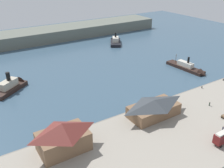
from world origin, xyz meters
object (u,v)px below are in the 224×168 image
(ferry_near_quay, at_px, (12,86))
(ferry_mid_harbor, at_px, (189,68))
(mooring_post_west, at_px, (223,80))
(ferry_shed_central_terminal, at_px, (63,136))
(pedestrian_near_cart, at_px, (223,129))
(pedestrian_at_waters_edge, at_px, (210,104))
(mooring_post_east, at_px, (202,87))
(ferry_moored_west, at_px, (115,41))
(ferry_shed_east_terminal, at_px, (154,108))

(ferry_near_quay, height_order, ferry_mid_harbor, ferry_near_quay)
(ferry_mid_harbor, bearing_deg, mooring_post_west, -84.58)
(ferry_shed_central_terminal, distance_m, pedestrian_near_cart, 51.12)
(ferry_mid_harbor, bearing_deg, ferry_shed_central_terminal, -163.20)
(pedestrian_at_waters_edge, bearing_deg, ferry_near_quay, 136.07)
(ferry_shed_central_terminal, distance_m, mooring_post_west, 81.72)
(pedestrian_near_cart, relative_size, ferry_mid_harbor, 0.07)
(ferry_near_quay, bearing_deg, mooring_post_east, -33.50)
(mooring_post_west, height_order, ferry_mid_harbor, ferry_mid_harbor)
(pedestrian_at_waters_edge, distance_m, ferry_near_quay, 83.28)
(ferry_shed_central_terminal, xyz_separation_m, ferry_near_quay, (-3.15, 51.37, -4.14))
(ferry_shed_central_terminal, relative_size, ferry_moored_west, 0.77)
(pedestrian_at_waters_edge, distance_m, mooring_post_west, 27.21)
(ferry_shed_central_terminal, xyz_separation_m, pedestrian_at_waters_edge, (56.83, -6.41, -3.81))
(ferry_moored_west, xyz_separation_m, ferry_mid_harbor, (5.13, -62.66, -0.30))
(pedestrian_at_waters_edge, relative_size, mooring_post_west, 1.93)
(mooring_post_west, distance_m, ferry_moored_west, 81.84)
(mooring_post_east, bearing_deg, ferry_moored_west, 84.43)
(mooring_post_east, distance_m, ferry_mid_harbor, 22.94)
(ferry_shed_central_terminal, distance_m, ferry_moored_west, 114.42)
(ferry_near_quay, distance_m, ferry_mid_harbor, 87.20)
(ferry_shed_east_terminal, height_order, mooring_post_east, ferry_shed_east_terminal)
(mooring_post_east, bearing_deg, pedestrian_near_cart, -128.40)
(pedestrian_at_waters_edge, relative_size, ferry_near_quay, 0.09)
(pedestrian_near_cart, distance_m, mooring_post_east, 31.19)
(ferry_shed_central_terminal, distance_m, pedestrian_at_waters_edge, 57.32)
(ferry_shed_east_terminal, height_order, pedestrian_at_waters_edge, ferry_shed_east_terminal)
(pedestrian_near_cart, height_order, mooring_post_west, pedestrian_near_cart)
(pedestrian_at_waters_edge, relative_size, ferry_moored_west, 0.09)
(ferry_moored_west, bearing_deg, ferry_mid_harbor, -85.32)
(ferry_shed_central_terminal, bearing_deg, ferry_shed_east_terminal, -0.15)
(pedestrian_at_waters_edge, height_order, ferry_near_quay, ferry_near_quay)
(ferry_mid_harbor, bearing_deg, mooring_post_east, -124.75)
(ferry_mid_harbor, bearing_deg, ferry_moored_west, 94.68)
(pedestrian_near_cart, xyz_separation_m, mooring_post_west, (34.24, 24.40, -0.36))
(mooring_post_east, xyz_separation_m, ferry_moored_west, (7.94, 81.50, -0.14))
(pedestrian_near_cart, distance_m, ferry_near_quay, 86.72)
(pedestrian_at_waters_edge, height_order, mooring_post_east, pedestrian_at_waters_edge)
(pedestrian_near_cart, distance_m, ferry_moored_west, 109.41)
(ferry_shed_central_terminal, distance_m, ferry_shed_east_terminal, 34.15)
(ferry_shed_east_terminal, xyz_separation_m, mooring_post_east, (32.46, 5.30, -2.78))
(ferry_moored_west, relative_size, ferry_mid_harbor, 0.78)
(pedestrian_near_cart, bearing_deg, ferry_shed_central_terminal, 157.83)
(ferry_moored_west, bearing_deg, ferry_shed_east_terminal, -114.96)
(pedestrian_at_waters_edge, bearing_deg, ferry_moored_west, 79.24)
(ferry_moored_west, bearing_deg, mooring_post_east, -95.57)
(ferry_mid_harbor, bearing_deg, pedestrian_at_waters_edge, -126.85)
(ferry_shed_east_terminal, bearing_deg, mooring_post_west, 6.34)
(mooring_post_east, height_order, ferry_mid_harbor, ferry_mid_harbor)
(mooring_post_east, xyz_separation_m, ferry_mid_harbor, (13.07, 18.84, -0.43))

